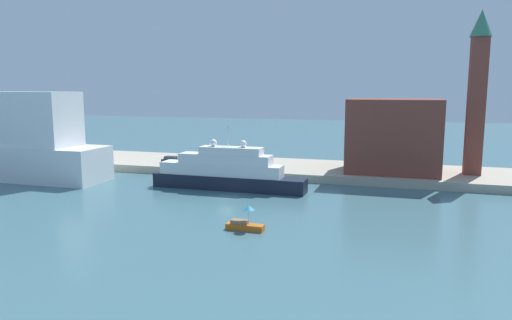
{
  "coord_description": "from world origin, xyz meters",
  "views": [
    {
      "loc": [
        27.2,
        -70.53,
        17.54
      ],
      "look_at": [
        3.23,
        6.0,
        5.49
      ],
      "focal_mm": 33.21,
      "sensor_mm": 36.0,
      "label": 1
    }
  ],
  "objects_px": {
    "small_motorboat": "(245,223)",
    "person_figure": "(192,158)",
    "bell_tower": "(477,87)",
    "mooring_bollard": "(269,169)",
    "harbor_building": "(394,136)",
    "large_yacht": "(226,172)",
    "parked_car": "(171,160)"
  },
  "relations": [
    {
      "from": "person_figure",
      "to": "mooring_bollard",
      "type": "distance_m",
      "value": 20.31
    },
    {
      "from": "bell_tower",
      "to": "mooring_bollard",
      "type": "distance_m",
      "value": 41.63
    },
    {
      "from": "large_yacht",
      "to": "small_motorboat",
      "type": "bearing_deg",
      "value": -63.58
    },
    {
      "from": "bell_tower",
      "to": "person_figure",
      "type": "distance_m",
      "value": 59.04
    },
    {
      "from": "small_motorboat",
      "to": "person_figure",
      "type": "bearing_deg",
      "value": 122.92
    },
    {
      "from": "harbor_building",
      "to": "person_figure",
      "type": "height_order",
      "value": "harbor_building"
    },
    {
      "from": "mooring_bollard",
      "to": "large_yacht",
      "type": "bearing_deg",
      "value": -112.16
    },
    {
      "from": "small_motorboat",
      "to": "bell_tower",
      "type": "distance_m",
      "value": 55.08
    },
    {
      "from": "bell_tower",
      "to": "person_figure",
      "type": "bearing_deg",
      "value": -177.67
    },
    {
      "from": "large_yacht",
      "to": "mooring_bollard",
      "type": "xyz_separation_m",
      "value": [
        4.7,
        11.53,
        -1.13
      ]
    },
    {
      "from": "small_motorboat",
      "to": "harbor_building",
      "type": "height_order",
      "value": "harbor_building"
    },
    {
      "from": "large_yacht",
      "to": "small_motorboat",
      "type": "relative_size",
      "value": 5.75
    },
    {
      "from": "mooring_bollard",
      "to": "bell_tower",
      "type": "bearing_deg",
      "value": 12.5
    },
    {
      "from": "small_motorboat",
      "to": "large_yacht",
      "type": "bearing_deg",
      "value": 116.42
    },
    {
      "from": "harbor_building",
      "to": "parked_car",
      "type": "xyz_separation_m",
      "value": [
        -46.37,
        -3.39,
        -6.41
      ]
    },
    {
      "from": "harbor_building",
      "to": "person_figure",
      "type": "distance_m",
      "value": 42.94
    },
    {
      "from": "small_motorboat",
      "to": "person_figure",
      "type": "xyz_separation_m",
      "value": [
        -25.76,
        39.78,
        1.51
      ]
    },
    {
      "from": "large_yacht",
      "to": "harbor_building",
      "type": "xyz_separation_m",
      "value": [
        27.77,
        18.62,
        5.55
      ]
    },
    {
      "from": "bell_tower",
      "to": "mooring_bollard",
      "type": "bearing_deg",
      "value": -167.5
    },
    {
      "from": "small_motorboat",
      "to": "person_figure",
      "type": "relative_size",
      "value": 2.63
    },
    {
      "from": "person_figure",
      "to": "mooring_bollard",
      "type": "height_order",
      "value": "person_figure"
    },
    {
      "from": "person_figure",
      "to": "harbor_building",
      "type": "bearing_deg",
      "value": 1.48
    },
    {
      "from": "bell_tower",
      "to": "mooring_bollard",
      "type": "relative_size",
      "value": 40.01
    },
    {
      "from": "large_yacht",
      "to": "harbor_building",
      "type": "distance_m",
      "value": 33.89
    },
    {
      "from": "bell_tower",
      "to": "mooring_bollard",
      "type": "height_order",
      "value": "bell_tower"
    },
    {
      "from": "person_figure",
      "to": "large_yacht",
      "type": "bearing_deg",
      "value": -50.01
    },
    {
      "from": "harbor_building",
      "to": "bell_tower",
      "type": "bearing_deg",
      "value": 4.84
    },
    {
      "from": "bell_tower",
      "to": "parked_car",
      "type": "bearing_deg",
      "value": -175.66
    },
    {
      "from": "harbor_building",
      "to": "bell_tower",
      "type": "xyz_separation_m",
      "value": [
        14.44,
        1.22,
        9.34
      ]
    },
    {
      "from": "large_yacht",
      "to": "bell_tower",
      "type": "bearing_deg",
      "value": 25.18
    },
    {
      "from": "large_yacht",
      "to": "bell_tower",
      "type": "relative_size",
      "value": 0.91
    },
    {
      "from": "large_yacht",
      "to": "person_figure",
      "type": "xyz_separation_m",
      "value": [
        -14.7,
        17.53,
        -0.65
      ]
    }
  ]
}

